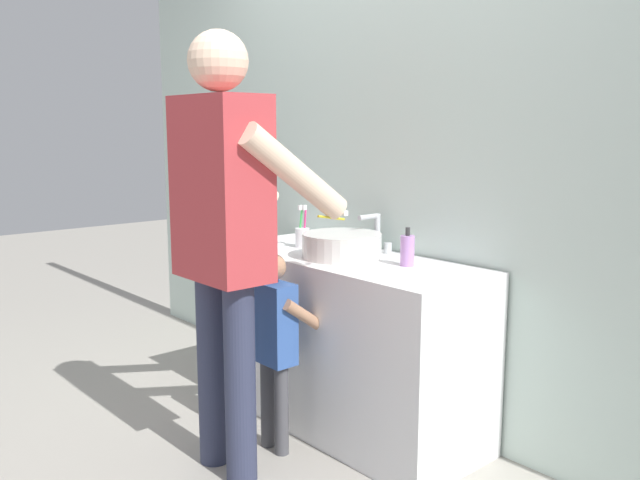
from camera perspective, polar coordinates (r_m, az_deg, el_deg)
name	(u,v)px	position (r m, az deg, el deg)	size (l,w,h in m)	color
ground_plane	(295,441)	(3.09, -2.19, -16.91)	(14.00, 14.00, 0.00)	#9E998E
back_wall	(395,134)	(3.19, 6.46, 9.04)	(4.40, 0.08, 2.70)	silver
vanity_cabinet	(344,341)	(3.12, 2.10, -8.69)	(1.37, 0.54, 0.80)	white
sink_basin	(342,245)	(2.99, 1.88, -0.43)	(0.36, 0.36, 0.11)	silver
faucet	(375,235)	(3.14, 4.79, 0.47)	(0.18, 0.14, 0.18)	#B7BABF
toothbrush_cup	(302,236)	(3.25, -1.52, 0.31)	(0.07, 0.07, 0.21)	silver
soap_bottle	(407,250)	(2.83, 7.52, -0.88)	(0.06, 0.06, 0.16)	#B27FC6
child_toddler	(275,334)	(2.83, -3.88, -8.10)	(0.27, 0.27, 0.86)	#47474C
adult_parent	(226,216)	(2.57, -8.11, 2.02)	(0.54, 0.57, 1.74)	#2D334C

